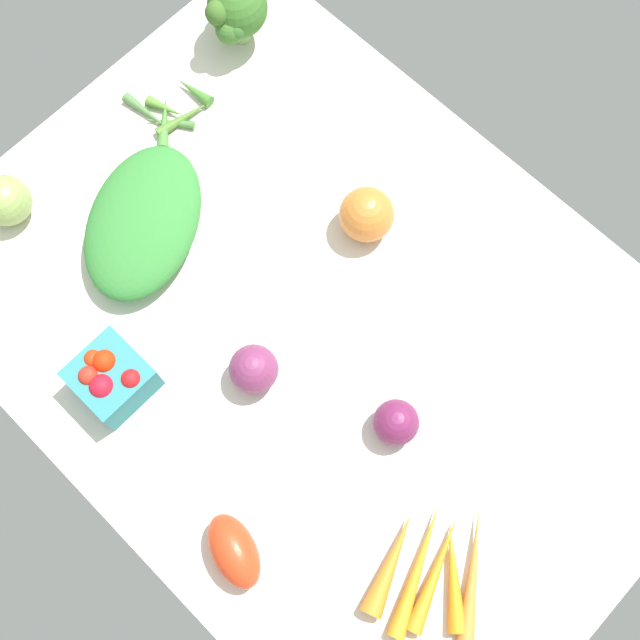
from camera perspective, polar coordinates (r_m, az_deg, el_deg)
name	(u,v)px	position (r cm, az deg, el deg)	size (l,w,h in cm)	color
tablecloth	(320,326)	(111.17, 0.00, -0.46)	(104.00, 76.00, 2.00)	silver
berry_basket	(111,378)	(107.96, -14.71, -4.01)	(9.05, 9.05, 7.63)	teal
broccoli_head	(236,7)	(126.95, -6.00, 21.35)	(9.55, 10.83, 11.48)	#98C577
red_onion_near_basket	(254,369)	(105.46, -4.76, -3.52)	(6.61, 6.61, 6.61)	#7A305B
red_onion_center	(396,422)	(104.36, 5.45, -7.29)	(6.06, 6.06, 6.06)	#6F224D
leafy_greens_clump	(143,222)	(114.82, -12.51, 6.87)	(24.06, 15.29, 6.56)	#338034
roma_tomato	(234,551)	(103.10, -6.16, -16.10)	(9.74, 5.55, 5.55)	red
okra_pile	(172,112)	(125.27, -10.56, 14.38)	(11.38, 11.81, 1.89)	#4E7A2E
heirloom_tomato_orange	(367,215)	(112.08, 3.35, 7.53)	(7.83, 7.83, 7.83)	orange
carrot_bunch	(432,572)	(104.96, 7.97, -17.39)	(18.34, 20.19, 2.97)	orange
heirloom_tomato_green	(6,201)	(121.45, -21.54, 7.94)	(7.26, 7.26, 7.26)	#8FA956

